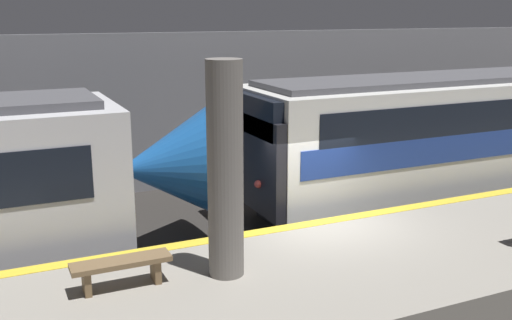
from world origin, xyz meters
name	(u,v)px	position (x,y,z in m)	size (l,w,h in m)	color
ground_plane	(316,267)	(0.00, 0.00, 0.00)	(120.00, 120.00, 0.00)	#282623
platform	(374,282)	(0.00, -1.96, 0.51)	(40.00, 3.92, 1.04)	gray
station_rear_barrier	(203,110)	(0.00, 6.78, 2.27)	(50.00, 0.15, 4.54)	gray
support_pillar_near	(225,171)	(-2.62, -1.60, 2.73)	(0.56, 0.56, 3.41)	slate
train_boxy	(492,134)	(6.82, 2.19, 1.81)	(14.92, 3.11, 3.51)	black
platform_bench	(121,267)	(-4.24, -1.39, 1.37)	(1.50, 0.40, 0.45)	brown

